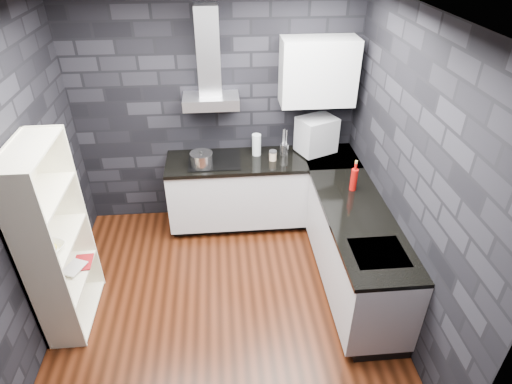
{
  "coord_description": "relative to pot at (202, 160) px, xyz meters",
  "views": [
    {
      "loc": [
        0.04,
        -3.0,
        3.25
      ],
      "look_at": [
        0.35,
        0.45,
        1.0
      ],
      "focal_mm": 30.0,
      "sensor_mm": 36.0,
      "label": 1
    }
  ],
  "objects": [
    {
      "name": "ground",
      "position": [
        0.19,
        -1.17,
        -0.98
      ],
      "size": [
        3.2,
        3.2,
        0.0
      ],
      "primitive_type": "plane",
      "color": "#401A0C"
    },
    {
      "name": "ceiling",
      "position": [
        0.19,
        -1.17,
        1.72
      ],
      "size": [
        3.2,
        3.2,
        0.0
      ],
      "primitive_type": "plane",
      "rotation": [
        3.14,
        0.0,
        0.0
      ],
      "color": "white"
    },
    {
      "name": "wall_back",
      "position": [
        0.19,
        0.45,
        0.37
      ],
      "size": [
        3.2,
        0.05,
        2.7
      ],
      "primitive_type": "cube",
      "color": "black",
      "rests_on": "ground"
    },
    {
      "name": "wall_front",
      "position": [
        0.19,
        -2.8,
        0.37
      ],
      "size": [
        3.2,
        0.05,
        2.7
      ],
      "primitive_type": "cube",
      "color": "black",
      "rests_on": "ground"
    },
    {
      "name": "wall_left",
      "position": [
        -1.44,
        -1.17,
        0.37
      ],
      "size": [
        0.05,
        3.2,
        2.7
      ],
      "primitive_type": "cube",
      "color": "black",
      "rests_on": "ground"
    },
    {
      "name": "wall_right",
      "position": [
        1.81,
        -1.17,
        0.37
      ],
      "size": [
        0.05,
        3.2,
        2.7
      ],
      "primitive_type": "cube",
      "color": "black",
      "rests_on": "ground"
    },
    {
      "name": "toekick_back",
      "position": [
        0.69,
        0.17,
        -0.93
      ],
      "size": [
        2.18,
        0.5,
        0.1
      ],
      "primitive_type": "cube",
      "color": "black",
      "rests_on": "ground"
    },
    {
      "name": "toekick_right",
      "position": [
        1.53,
        -1.07,
        -0.93
      ],
      "size": [
        0.5,
        1.78,
        0.1
      ],
      "primitive_type": "cube",
      "color": "black",
      "rests_on": "ground"
    },
    {
      "name": "counter_back_cab",
      "position": [
        0.69,
        0.13,
        -0.5
      ],
      "size": [
        2.2,
        0.6,
        0.76
      ],
      "primitive_type": "cube",
      "color": "silver",
      "rests_on": "ground"
    },
    {
      "name": "counter_right_cab",
      "position": [
        1.49,
        -1.07,
        -0.5
      ],
      "size": [
        0.6,
        1.8,
        0.76
      ],
      "primitive_type": "cube",
      "color": "silver",
      "rests_on": "ground"
    },
    {
      "name": "counter_back_top",
      "position": [
        0.69,
        0.12,
        -0.1
      ],
      "size": [
        2.2,
        0.62,
        0.04
      ],
      "primitive_type": "cube",
      "color": "black",
      "rests_on": "counter_back_cab"
    },
    {
      "name": "counter_right_top",
      "position": [
        1.48,
        -1.07,
        -0.1
      ],
      "size": [
        0.62,
        1.8,
        0.04
      ],
      "primitive_type": "cube",
      "color": "black",
      "rests_on": "counter_right_cab"
    },
    {
      "name": "counter_corner_top",
      "position": [
        1.49,
        0.13,
        -0.1
      ],
      "size": [
        0.62,
        0.62,
        0.04
      ],
      "primitive_type": "cube",
      "color": "black",
      "rests_on": "counter_right_cab"
    },
    {
      "name": "hood_body",
      "position": [
        0.14,
        0.26,
        0.58
      ],
      "size": [
        0.6,
        0.34,
        0.12
      ],
      "primitive_type": "cube",
      "color": "silver",
      "rests_on": "wall_back"
    },
    {
      "name": "hood_chimney",
      "position": [
        0.14,
        0.33,
        1.09
      ],
      "size": [
        0.24,
        0.2,
        0.9
      ],
      "primitive_type": "cube",
      "color": "silver",
      "rests_on": "hood_body"
    },
    {
      "name": "upper_cabinet",
      "position": [
        1.29,
        0.25,
        0.87
      ],
      "size": [
        0.8,
        0.35,
        0.7
      ],
      "primitive_type": "cube",
      "color": "silver",
      "rests_on": "wall_back"
    },
    {
      "name": "cooktop",
      "position": [
        0.14,
        0.13,
        -0.08
      ],
      "size": [
        0.58,
        0.5,
        0.01
      ],
      "primitive_type": "cube",
      "color": "black",
      "rests_on": "counter_back_top"
    },
    {
      "name": "sink_rim",
      "position": [
        1.49,
        -1.57,
        -0.09
      ],
      "size": [
        0.44,
        0.4,
        0.01
      ],
      "primitive_type": "cube",
      "color": "silver",
      "rests_on": "counter_right_top"
    },
    {
      "name": "pot",
      "position": [
        0.0,
        0.0,
        0.0
      ],
      "size": [
        0.28,
        0.28,
        0.14
      ],
      "primitive_type": "cylinder",
      "rotation": [
        0.0,
        0.0,
        -0.18
      ],
      "color": "silver",
      "rests_on": "cooktop"
    },
    {
      "name": "glass_vase",
      "position": [
        0.63,
        0.23,
        0.04
      ],
      "size": [
        0.12,
        0.12,
        0.25
      ],
      "primitive_type": "cylinder",
      "rotation": [
        0.0,
        0.0,
        -0.17
      ],
      "color": "silver",
      "rests_on": "counter_back_top"
    },
    {
      "name": "storage_jar",
      "position": [
        0.8,
        0.08,
        -0.03
      ],
      "size": [
        0.1,
        0.1,
        0.1
      ],
      "primitive_type": "cylinder",
      "rotation": [
        0.0,
        0.0,
        -0.23
      ],
      "color": "#D1B290",
      "rests_on": "counter_back_top"
    },
    {
      "name": "utensil_crock",
      "position": [
        0.95,
        0.21,
        -0.02
      ],
      "size": [
        0.13,
        0.13,
        0.13
      ],
      "primitive_type": "cylinder",
      "rotation": [
        0.0,
        0.0,
        0.26
      ],
      "color": "silver",
      "rests_on": "counter_back_top"
    },
    {
      "name": "appliance_garage",
      "position": [
        1.32,
        0.23,
        0.14
      ],
      "size": [
        0.5,
        0.46,
        0.41
      ],
      "primitive_type": "cube",
      "rotation": [
        0.0,
        0.0,
        0.41
      ],
      "color": "#A5A6AC",
      "rests_on": "counter_back_top"
    },
    {
      "name": "red_bottle",
      "position": [
        1.53,
        -0.61,
        0.03
      ],
      "size": [
        0.09,
        0.09,
        0.23
      ],
      "primitive_type": "cylinder",
      "rotation": [
        0.0,
        0.0,
        -0.39
      ],
      "color": "#980C09",
      "rests_on": "counter_right_top"
    },
    {
      "name": "bookshelf",
      "position": [
        -1.23,
        -1.19,
        -0.08
      ],
      "size": [
        0.47,
        0.84,
        1.8
      ],
      "primitive_type": "cube",
      "rotation": [
        0.0,
        0.0,
        -0.16
      ],
      "color": "white",
      "rests_on": "ground"
    },
    {
      "name": "fruit_bowl",
      "position": [
        -1.23,
        -1.33,
        -0.05
      ],
      "size": [
        0.31,
        0.31,
        0.06
      ],
      "primitive_type": "imported",
      "rotation": [
        0.0,
        0.0,
        -0.4
      ],
      "color": "white",
      "rests_on": "bookshelf"
    },
    {
      "name": "book_red",
      "position": [
        -1.23,
        -1.0,
        -0.41
      ],
      "size": [
        0.17,
        0.03,
        0.23
      ],
      "primitive_type": "imported",
      "rotation": [
        0.0,
        0.0,
        0.06
      ],
      "color": "maroon",
      "rests_on": "bookshelf"
    },
    {
      "name": "book_second",
      "position": [
        -1.27,
        -1.06,
        -0.39
      ],
      "size": [
        0.15,
        0.08,
        0.22
      ],
      "primitive_type": "imported",
      "rotation": [
        0.0,
        0.0,
        -0.41
      ],
      "color": "#B2B2B2",
      "rests_on": "bookshelf"
    }
  ]
}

